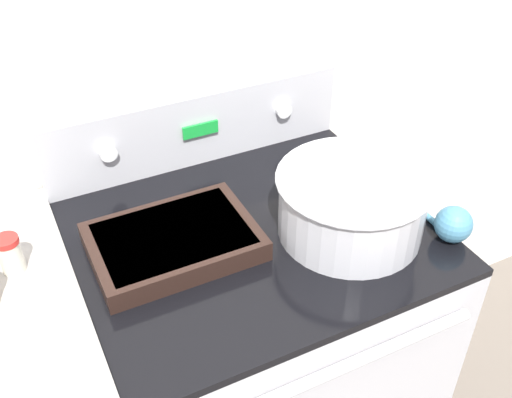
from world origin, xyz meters
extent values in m
cube|color=silver|center=(0.00, 0.70, 1.25)|extent=(8.00, 0.05, 2.50)
cube|color=#BCBCC1|center=(0.00, 0.33, 0.46)|extent=(0.75, 0.66, 0.93)
cube|color=black|center=(0.00, 0.33, 0.94)|extent=(0.75, 0.66, 0.02)
cylinder|color=silver|center=(0.00, -0.02, 0.87)|extent=(0.62, 0.02, 0.02)
cube|color=#BCBCC1|center=(0.00, 0.64, 1.04)|extent=(0.75, 0.05, 0.18)
cylinder|color=white|center=(-0.23, 0.61, 1.04)|extent=(0.04, 0.02, 0.04)
cylinder|color=white|center=(0.23, 0.61, 1.04)|extent=(0.04, 0.02, 0.04)
cube|color=green|center=(0.00, 0.61, 1.04)|extent=(0.09, 0.01, 0.03)
cylinder|color=silver|center=(0.18, 0.23, 1.01)|extent=(0.30, 0.30, 0.14)
torus|color=silver|center=(0.18, 0.23, 1.08)|extent=(0.32, 0.32, 0.01)
cylinder|color=beige|center=(0.18, 0.23, 1.07)|extent=(0.28, 0.28, 0.02)
cube|color=black|center=(-0.17, 0.34, 0.97)|extent=(0.33, 0.23, 0.05)
cube|color=beige|center=(-0.17, 0.34, 0.98)|extent=(0.29, 0.21, 0.03)
cylinder|color=teal|center=(0.36, 0.25, 0.95)|extent=(0.01, 0.27, 0.01)
sphere|color=teal|center=(0.36, 0.11, 0.98)|extent=(0.08, 0.08, 0.08)
cylinder|color=beige|center=(-0.48, 0.41, 0.99)|extent=(0.04, 0.04, 0.07)
cylinder|color=red|center=(-0.48, 0.41, 1.03)|extent=(0.05, 0.05, 0.01)
camera|label=1|loc=(-0.43, -0.56, 1.77)|focal=42.00mm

